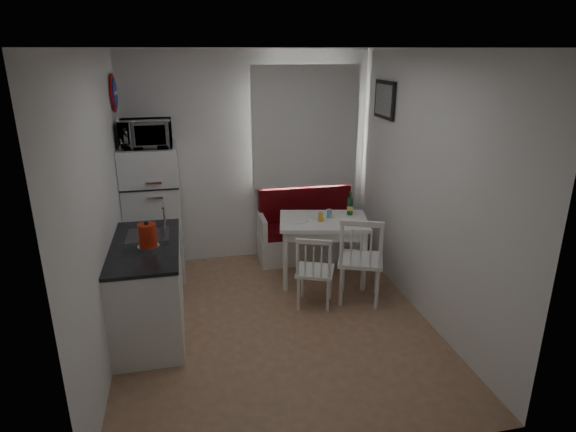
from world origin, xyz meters
name	(u,v)px	position (x,y,z in m)	size (l,w,h in m)	color
floor	(276,323)	(0.00, 0.00, 0.00)	(3.00, 3.50, 0.02)	#8B684A
ceiling	(274,48)	(0.00, 0.00, 2.60)	(3.00, 3.50, 0.02)	white
wall_back	(249,159)	(0.00, 1.75, 1.30)	(3.00, 0.02, 2.60)	white
wall_front	(332,287)	(0.00, -1.75, 1.30)	(3.00, 0.02, 2.60)	white
wall_left	(102,210)	(-1.50, 0.00, 1.30)	(0.02, 3.50, 2.60)	white
wall_right	(427,190)	(1.50, 0.00, 1.30)	(0.02, 3.50, 2.60)	white
window	(304,131)	(0.70, 1.72, 1.62)	(1.22, 0.06, 1.47)	white
curtain	(306,128)	(0.70, 1.65, 1.68)	(1.35, 0.02, 1.50)	white
kitchen_counter	(149,287)	(-1.20, 0.16, 0.46)	(0.62, 1.32, 1.16)	white
wall_sign	(114,93)	(-1.47, 1.45, 2.15)	(0.40, 0.40, 0.03)	#192798
picture_frame	(384,100)	(1.48, 1.10, 2.05)	(0.04, 0.52, 0.42)	black
bench	(307,236)	(0.70, 1.51, 0.30)	(1.27, 0.49, 0.91)	white
dining_table	(323,226)	(0.72, 0.87, 0.66)	(1.12, 0.89, 0.75)	white
chair_left	(317,265)	(0.47, 0.21, 0.50)	(0.49, 0.49, 0.43)	white
chair_right	(365,252)	(0.97, 0.20, 0.61)	(0.59, 0.59, 0.53)	white
fridge	(154,213)	(-1.18, 1.40, 0.78)	(0.63, 0.63, 1.57)	white
microwave	(146,134)	(-1.18, 1.35, 1.72)	(0.55, 0.37, 0.30)	white
kettle	(148,236)	(-1.15, 0.03, 1.03)	(0.19, 0.19, 0.26)	#B0220E
wine_bottle	(350,203)	(1.07, 0.97, 0.89)	(0.07, 0.07, 0.28)	#164727
drinking_glass_orange	(321,217)	(0.67, 0.82, 0.80)	(0.06, 0.06, 0.10)	gold
drinking_glass_blue	(329,214)	(0.80, 0.92, 0.80)	(0.06, 0.06, 0.10)	#6DA6B9
plate	(298,220)	(0.42, 0.89, 0.76)	(0.24, 0.24, 0.02)	white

